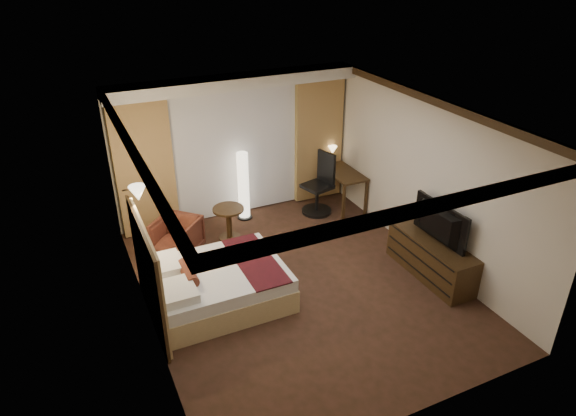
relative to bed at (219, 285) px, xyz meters
name	(u,v)px	position (x,y,z in m)	size (l,w,h in m)	color
floor	(299,284)	(1.24, -0.13, -0.28)	(4.50, 5.50, 0.01)	#322113
ceiling	(301,116)	(1.24, -0.13, 2.42)	(4.50, 5.50, 0.01)	white
back_wall	(234,146)	(1.24, 2.62, 1.07)	(4.50, 0.02, 2.70)	beige
left_wall	(141,242)	(-1.01, -0.13, 1.07)	(0.02, 5.50, 2.70)	beige
right_wall	(426,180)	(3.49, -0.13, 1.07)	(0.02, 5.50, 2.70)	beige
crown_molding	(301,120)	(1.24, -0.13, 2.36)	(4.50, 5.50, 0.12)	black
soffit	(236,82)	(1.24, 2.37, 2.32)	(4.50, 0.50, 0.20)	white
curtain_sheer	(236,152)	(1.24, 2.54, 0.97)	(2.48, 0.04, 2.45)	silver
curtain_left_drape	(145,169)	(-0.46, 2.48, 0.97)	(1.00, 0.14, 2.45)	tan
curtain_right_drape	(318,140)	(2.94, 2.48, 0.97)	(1.00, 0.14, 2.45)	tan
wall_sconce	(138,193)	(-0.85, 0.74, 1.34)	(0.24, 0.24, 0.24)	white
bed	(219,285)	(0.00, 0.00, 0.00)	(1.90, 1.48, 0.56)	white
headboard	(149,275)	(-0.96, 0.00, 0.47)	(0.12, 1.78, 1.50)	tan
armchair	(177,235)	(-0.22, 1.56, 0.08)	(0.69, 0.64, 0.71)	#4D2217
side_table	(229,223)	(0.74, 1.66, 0.02)	(0.55, 0.55, 0.61)	black
floor_lamp	(243,186)	(1.25, 2.27, 0.40)	(0.28, 0.28, 1.35)	white
desk	(341,189)	(3.19, 1.93, 0.10)	(0.55, 1.12, 0.75)	black
desk_lamp	(332,156)	(3.19, 2.34, 0.64)	(0.18, 0.18, 0.34)	#FFD899
office_chair	(317,184)	(2.61, 1.88, 0.33)	(0.58, 0.58, 1.21)	black
dresser	(431,258)	(3.24, -0.77, 0.04)	(0.50, 1.63, 0.63)	black
television	(435,223)	(3.21, -0.77, 0.67)	(1.11, 0.64, 0.15)	black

